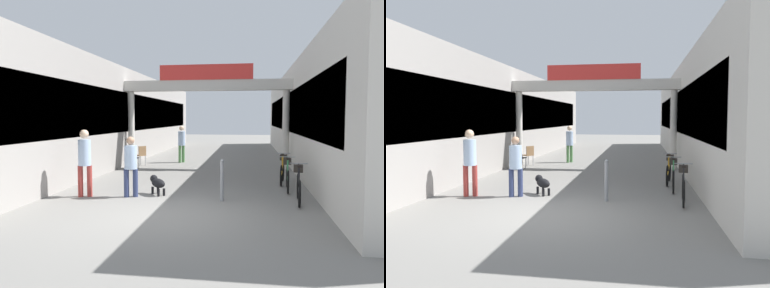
% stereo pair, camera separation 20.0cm
% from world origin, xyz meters
% --- Properties ---
extents(ground_plane, '(80.00, 80.00, 0.00)m').
position_xyz_m(ground_plane, '(0.00, 0.00, 0.00)').
color(ground_plane, gray).
extents(storefront_left, '(3.00, 26.00, 4.38)m').
position_xyz_m(storefront_left, '(-5.09, 11.00, 2.19)').
color(storefront_left, '#9E9993').
rests_on(storefront_left, ground_plane).
extents(storefront_right, '(3.00, 26.00, 4.38)m').
position_xyz_m(storefront_right, '(5.09, 11.00, 2.19)').
color(storefront_right, beige).
rests_on(storefront_right, ground_plane).
extents(arcade_sign_gateway, '(7.40, 0.47, 4.40)m').
position_xyz_m(arcade_sign_gateway, '(0.00, 8.03, 3.16)').
color(arcade_sign_gateway, beige).
rests_on(arcade_sign_gateway, ground_plane).
extents(pedestrian_with_dog, '(0.44, 0.44, 1.65)m').
position_xyz_m(pedestrian_with_dog, '(-1.33, 1.71, 0.94)').
color(pedestrian_with_dog, navy).
rests_on(pedestrian_with_dog, ground_plane).
extents(pedestrian_companion, '(0.43, 0.43, 1.83)m').
position_xyz_m(pedestrian_companion, '(-2.58, 1.55, 1.06)').
color(pedestrian_companion, '#99332D').
rests_on(pedestrian_companion, ground_plane).
extents(pedestrian_carrying_crate, '(0.47, 0.47, 1.77)m').
position_xyz_m(pedestrian_carrying_crate, '(-1.38, 9.68, 1.02)').
color(pedestrian_carrying_crate, '#4C7F47').
rests_on(pedestrian_carrying_crate, ground_plane).
extents(dog_on_leash, '(0.64, 0.71, 0.53)m').
position_xyz_m(dog_on_leash, '(-0.69, 2.12, 0.33)').
color(dog_on_leash, black).
rests_on(dog_on_leash, ground_plane).
extents(bicycle_black_nearest, '(0.46, 1.69, 0.98)m').
position_xyz_m(bicycle_black_nearest, '(3.10, 1.75, 0.44)').
color(bicycle_black_nearest, black).
rests_on(bicycle_black_nearest, ground_plane).
extents(bicycle_green_second, '(0.46, 1.69, 0.98)m').
position_xyz_m(bicycle_green_second, '(2.99, 3.41, 0.44)').
color(bicycle_green_second, black).
rests_on(bicycle_green_second, ground_plane).
extents(bicycle_orange_third, '(0.46, 1.68, 0.98)m').
position_xyz_m(bicycle_orange_third, '(2.94, 4.59, 0.44)').
color(bicycle_orange_third, black).
rests_on(bicycle_orange_third, ground_plane).
extents(bollard_post_metal, '(0.10, 0.10, 1.09)m').
position_xyz_m(bollard_post_metal, '(1.16, 1.58, 0.55)').
color(bollard_post_metal, gray).
rests_on(bollard_post_metal, ground_plane).
extents(cafe_chair_black_nearer, '(0.51, 0.51, 0.89)m').
position_xyz_m(cafe_chair_black_nearer, '(-3.03, 6.98, 0.54)').
color(cafe_chair_black_nearer, gray).
rests_on(cafe_chair_black_nearer, ground_plane).
extents(cafe_chair_wood_farther, '(0.56, 0.56, 0.89)m').
position_xyz_m(cafe_chair_wood_farther, '(-2.96, 8.18, 0.54)').
color(cafe_chair_wood_farther, gray).
rests_on(cafe_chair_wood_farther, ground_plane).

